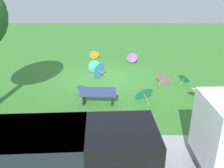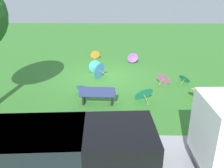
{
  "view_description": "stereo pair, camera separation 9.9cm",
  "coord_description": "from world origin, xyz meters",
  "views": [
    {
      "loc": [
        -0.52,
        13.36,
        5.15
      ],
      "look_at": [
        -0.43,
        2.4,
        0.6
      ],
      "focal_mm": 39.85,
      "sensor_mm": 36.0,
      "label": 1
    },
    {
      "loc": [
        -0.62,
        13.36,
        5.15
      ],
      "look_at": [
        -0.43,
        2.4,
        0.6
      ],
      "focal_mm": 39.85,
      "sensor_mm": 36.0,
      "label": 2
    }
  ],
  "objects": [
    {
      "name": "parasol_purple_0",
      "position": [
        -1.73,
        -2.84,
        0.39
      ],
      "size": [
        0.88,
        0.8,
        0.69
      ],
      "color": "tan",
      "rests_on": "ground"
    },
    {
      "name": "parasol_yellow_0",
      "position": [
        -4.54,
        2.83,
        0.5
      ],
      "size": [
        1.24,
        1.24,
        0.78
      ],
      "color": "tan",
      "rests_on": "ground"
    },
    {
      "name": "parasol_teal_3",
      "position": [
        -1.87,
        2.98,
        0.42
      ],
      "size": [
        1.09,
        0.99,
        0.83
      ],
      "color": "tan",
      "rests_on": "ground"
    },
    {
      "name": "parasol_blue_0",
      "position": [
        0.41,
        0.09,
        0.48
      ],
      "size": [
        0.92,
        0.99,
        0.97
      ],
      "color": "tan",
      "rests_on": "ground"
    },
    {
      "name": "park_bench",
      "position": [
        0.2,
        3.37,
        0.47
      ],
      "size": [
        1.62,
        0.54,
        0.9
      ],
      "color": "navy",
      "rests_on": "ground"
    },
    {
      "name": "parasol_orange_2",
      "position": [
        0.9,
        -3.77,
        0.34
      ],
      "size": [
        0.71,
        0.65,
        0.67
      ],
      "color": "tan",
      "rests_on": "ground"
    },
    {
      "name": "ground",
      "position": [
        0.0,
        0.0,
        0.0
      ],
      "size": [
        40.0,
        40.0,
        0.0
      ],
      "primitive_type": "plane",
      "color": "#387A2D"
    },
    {
      "name": "parasol_teal_1",
      "position": [
        -4.33,
        0.84,
        0.33
      ],
      "size": [
        0.83,
        0.84,
        0.61
      ],
      "color": "tan",
      "rests_on": "ground"
    },
    {
      "name": "parasol_teal_0",
      "position": [
        0.63,
        -0.82,
        0.38
      ],
      "size": [
        0.82,
        0.75,
        0.77
      ],
      "color": "tan",
      "rests_on": "ground"
    },
    {
      "name": "van_dark",
      "position": [
        0.76,
        7.8,
        0.91
      ],
      "size": [
        4.71,
        2.36,
        1.53
      ],
      "color": "black",
      "rests_on": "ground"
    },
    {
      "name": "parasol_pink_0",
      "position": [
        -3.19,
        0.96,
        0.38
      ],
      "size": [
        0.96,
        0.92,
        0.77
      ],
      "color": "tan",
      "rests_on": "ground"
    },
    {
      "name": "parasol_blue_2",
      "position": [
        1.0,
        2.16,
        0.3
      ],
      "size": [
        0.74,
        0.62,
        0.6
      ],
      "color": "tan",
      "rests_on": "ground"
    }
  ]
}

